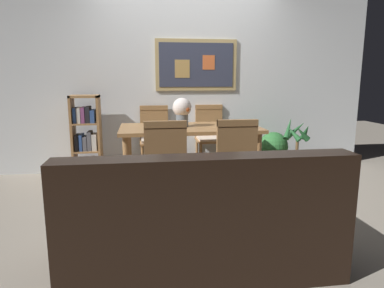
# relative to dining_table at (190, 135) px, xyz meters

# --- Properties ---
(ground_plane) EXTENTS (12.00, 12.00, 0.00)m
(ground_plane) POSITION_rel_dining_table_xyz_m (0.07, -0.42, -0.63)
(ground_plane) COLOR gray
(wall_back_with_painting) EXTENTS (5.20, 0.14, 2.60)m
(wall_back_with_painting) POSITION_rel_dining_table_xyz_m (0.07, 0.94, 0.67)
(wall_back_with_painting) COLOR silver
(wall_back_with_painting) RESTS_ON ground_plane
(dining_table) EXTENTS (1.59, 0.81, 0.73)m
(dining_table) POSITION_rel_dining_table_xyz_m (0.00, 0.00, 0.00)
(dining_table) COLOR #9E7042
(dining_table) RESTS_ON ground_plane
(dining_chair_near_left) EXTENTS (0.40, 0.41, 0.91)m
(dining_chair_near_left) POSITION_rel_dining_table_xyz_m (-0.34, -0.77, -0.10)
(dining_chair_near_left) COLOR #9E7042
(dining_chair_near_left) RESTS_ON ground_plane
(dining_chair_near_right) EXTENTS (0.40, 0.41, 0.91)m
(dining_chair_near_right) POSITION_rel_dining_table_xyz_m (0.32, -0.77, -0.10)
(dining_chair_near_right) COLOR #9E7042
(dining_chair_near_right) RESTS_ON ground_plane
(dining_chair_far_left) EXTENTS (0.40, 0.41, 0.91)m
(dining_chair_far_left) POSITION_rel_dining_table_xyz_m (-0.38, 0.74, -0.10)
(dining_chair_far_left) COLOR #9E7042
(dining_chair_far_left) RESTS_ON ground_plane
(dining_chair_far_right) EXTENTS (0.40, 0.41, 0.91)m
(dining_chair_far_right) POSITION_rel_dining_table_xyz_m (0.39, 0.77, -0.10)
(dining_chair_far_right) COLOR #9E7042
(dining_chair_far_right) RESTS_ON ground_plane
(leather_couch) EXTENTS (1.80, 0.84, 0.84)m
(leather_couch) POSITION_rel_dining_table_xyz_m (-0.17, -1.74, -0.32)
(leather_couch) COLOR black
(leather_couch) RESTS_ON ground_plane
(bookshelf) EXTENTS (0.36, 0.28, 1.07)m
(bookshelf) POSITION_rel_dining_table_xyz_m (-1.26, 0.62, -0.13)
(bookshelf) COLOR #9E7042
(bookshelf) RESTS_ON ground_plane
(potted_ivy) EXTENTS (0.40, 0.40, 0.64)m
(potted_ivy) POSITION_rel_dining_table_xyz_m (1.25, 0.59, -0.34)
(potted_ivy) COLOR brown
(potted_ivy) RESTS_ON ground_plane
(potted_palm) EXTENTS (0.38, 0.38, 0.78)m
(potted_palm) POSITION_rel_dining_table_xyz_m (1.46, 0.32, -0.32)
(potted_palm) COLOR brown
(potted_palm) RESTS_ON ground_plane
(flower_vase) EXTENTS (0.22, 0.21, 0.33)m
(flower_vase) POSITION_rel_dining_table_xyz_m (-0.09, 0.00, 0.29)
(flower_vase) COLOR slate
(flower_vase) RESTS_ON dining_table
(tv_remote) EXTENTS (0.16, 0.04, 0.02)m
(tv_remote) POSITION_rel_dining_table_xyz_m (0.54, 0.04, 0.11)
(tv_remote) COLOR black
(tv_remote) RESTS_ON dining_table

